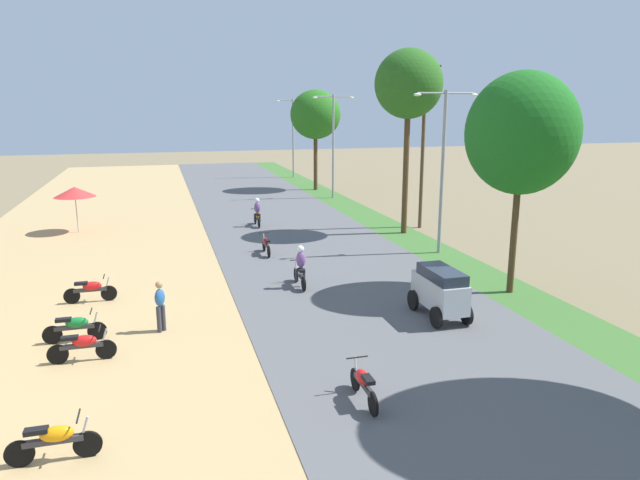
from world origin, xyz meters
The scene contains 18 objects.
parked_motorbike_nearest centered at (-9.14, 10.85, 0.55)m, with size 1.80×0.54×0.94m.
parked_motorbike_second centered at (-9.14, 15.60, 0.55)m, with size 1.80×0.54×0.94m.
parked_motorbike_third centered at (-9.50, 17.11, 0.55)m, with size 1.80×0.54×0.94m.
parked_motorbike_fourth centered at (-9.42, 20.77, 0.55)m, with size 1.80×0.54×0.94m.
vendor_umbrella centered at (-11.31, 33.40, 2.31)m, with size 2.20×2.20×2.52m.
pedestrian_on_shoulder centered at (-7.05, 17.28, 0.96)m, with size 0.43×0.42×1.62m.
median_tree_second centered at (5.62, 17.76, 5.93)m, with size 3.97×3.97×8.06m.
median_tree_third centered at (5.96, 28.38, 7.94)m, with size 3.55×3.55×9.74m.
median_tree_fourth centered at (5.67, 45.76, 6.14)m, with size 4.07×4.07×8.08m.
streetlamp_near centered at (5.80, 23.90, 4.42)m, with size 3.16×0.20×7.53m.
streetlamp_mid centered at (5.80, 41.23, 4.45)m, with size 3.16×0.20×7.60m.
streetlamp_far centered at (5.80, 54.42, 4.37)m, with size 3.16×0.20×7.43m.
utility_pole_near centered at (7.54, 29.68, 4.95)m, with size 1.80×0.20×9.51m.
car_van_silver centered at (1.80, 16.04, 1.02)m, with size 1.19×2.41×1.67m.
motorbike_ahead_second centered at (-2.52, 11.41, 0.57)m, with size 0.54×1.80×0.94m.
motorbike_ahead_third centered at (-1.84, 20.46, 0.86)m, with size 0.54×1.80×1.66m.
motorbike_ahead_fourth centered at (-2.19, 25.76, 0.57)m, with size 0.54×1.80×0.94m.
motorbike_ahead_fifth centered at (-1.50, 32.28, 0.86)m, with size 0.54×1.80×1.66m.
Camera 1 is at (-6.87, -0.31, 6.93)m, focal length 32.48 mm.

